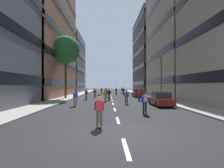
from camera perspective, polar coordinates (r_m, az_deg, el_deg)
ground_plane at (r=36.82m, az=-0.40°, el=-3.91°), size 170.72×170.72×0.00m
sidewalk_left at (r=40.98m, az=-11.39°, el=-3.45°), size 2.77×78.24×0.14m
sidewalk_right at (r=41.22m, az=10.35°, el=-3.44°), size 2.77×78.24×0.14m
lane_markings at (r=38.86m, az=-0.45°, el=-3.72°), size 0.16×67.20×0.01m
building_left_mid at (r=40.99m, az=-24.37°, el=22.53°), size 12.71×24.03×36.22m
building_left_far at (r=60.09m, az=-15.72°, el=6.19°), size 12.71×18.71×18.11m
building_right_mid at (r=40.56m, az=23.36°, el=18.91°), size 12.71×19.32×31.11m
building_right_far at (r=60.88m, az=14.10°, el=9.18°), size 12.71×21.59×24.60m
parked_car_near at (r=20.08m, az=15.44°, el=-4.80°), size 1.82×4.40×1.52m
parked_car_mid at (r=34.21m, az=8.37°, el=-3.00°), size 1.82×4.40×1.52m
street_tree_near at (r=31.28m, az=-14.73°, el=10.51°), size 4.72×4.72×10.42m
streetlamp_right at (r=27.66m, az=14.88°, el=3.52°), size 2.13×0.30×6.50m
skater_0 at (r=19.36m, az=-11.74°, el=-4.13°), size 0.55×0.92×1.78m
skater_1 at (r=9.59m, az=-4.12°, el=-7.93°), size 0.56×0.92×1.78m
skater_2 at (r=42.63m, az=3.74°, el=-2.11°), size 0.57×0.92×1.78m
skater_3 at (r=21.01m, az=4.70°, el=-3.76°), size 0.57×0.92×1.78m
skater_4 at (r=23.92m, az=-2.19°, el=-3.43°), size 0.56×0.92×1.78m
skater_5 at (r=45.33m, az=-3.42°, el=-2.01°), size 0.55×0.92×1.78m
skater_6 at (r=31.87m, az=-5.59°, el=-2.68°), size 0.53×0.90×1.78m
skater_7 at (r=42.08m, az=1.36°, el=-2.09°), size 0.57×0.92×1.78m
skater_8 at (r=14.00m, az=10.53°, el=-5.43°), size 0.55×0.92×1.78m
skater_9 at (r=27.38m, az=-8.36°, el=-2.98°), size 0.56×0.92×1.78m
skater_10 at (r=46.91m, az=3.22°, el=-1.92°), size 0.57×0.92×1.78m
skater_11 at (r=26.56m, az=-0.94°, el=-3.13°), size 0.56×0.92×1.78m
skater_12 at (r=25.73m, az=8.76°, el=-3.21°), size 0.55×0.92×1.78m
skater_13 at (r=32.33m, az=-1.85°, el=-2.60°), size 0.56×0.92×1.78m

